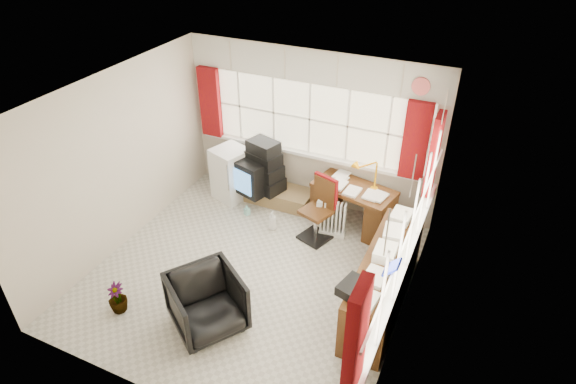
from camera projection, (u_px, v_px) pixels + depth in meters
name	position (u px, v px, depth m)	size (l,w,h in m)	color
ground	(251.00, 274.00, 6.49)	(4.00, 4.00, 0.00)	beige
room_walls	(246.00, 179.00, 5.67)	(4.00, 4.00, 4.00)	beige
window_back	(308.00, 150.00, 7.45)	(3.70, 0.12, 3.60)	#F9EDC5
window_right	(403.00, 260.00, 5.30)	(0.12, 3.70, 3.60)	#F9EDC5
curtains	(346.00, 163.00, 6.08)	(3.83, 3.83, 1.15)	maroon
overhead_cabinets	(356.00, 103.00, 5.67)	(3.98, 3.98, 0.48)	beige
desk	(353.00, 205.00, 7.19)	(1.29, 0.83, 0.73)	#552E14
desk_lamp	(376.00, 170.00, 6.80)	(0.20, 0.18, 0.47)	#E29E09
task_chair	(321.00, 206.00, 6.92)	(0.52, 0.54, 0.98)	black
office_chair	(207.00, 303.00, 5.55)	(0.77, 0.79, 0.72)	black
radiator	(333.00, 222.00, 7.08)	(0.40, 0.20, 0.57)	white
credenza	(384.00, 280.00, 5.82)	(0.50, 2.00, 0.85)	#552E14
file_tray	(354.00, 288.00, 5.13)	(0.27, 0.34, 0.11)	black
tv_bench	(271.00, 193.00, 7.92)	(1.40, 0.50, 0.25)	#9E7B4F
crt_tv	(253.00, 174.00, 7.66)	(0.75, 0.71, 0.56)	black
hifi_stack	(264.00, 167.00, 7.62)	(0.71, 0.56, 0.85)	black
mini_fridge	(231.00, 173.00, 7.84)	(0.66, 0.66, 0.88)	white
spray_bottle_a	(273.00, 220.00, 7.23)	(0.12, 0.12, 0.32)	silver
spray_bottle_b	(247.00, 210.00, 7.59)	(0.08, 0.08, 0.17)	#88CBC1
flower_vase	(117.00, 298.00, 5.83)	(0.23, 0.23, 0.41)	black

